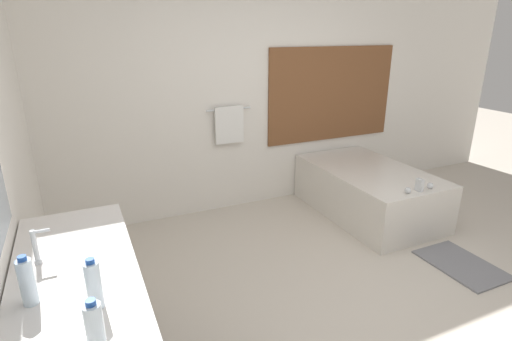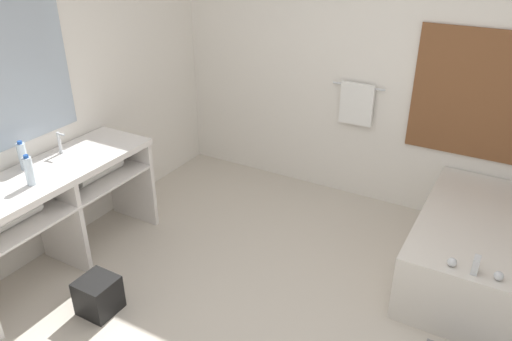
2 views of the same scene
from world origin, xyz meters
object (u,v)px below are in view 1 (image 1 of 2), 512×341
at_px(bathtub, 368,189).
at_px(water_bottle_1, 95,331).
at_px(water_bottle_3, 27,282).
at_px(water_bottle_2, 94,285).

height_order(bathtub, water_bottle_1, water_bottle_1).
bearing_deg(water_bottle_3, water_bottle_2, -29.34).
bearing_deg(water_bottle_2, bathtub, 30.51).
xyz_separation_m(water_bottle_1, water_bottle_3, (-0.24, 0.43, -0.01)).
bearing_deg(water_bottle_1, water_bottle_3, 118.50).
relative_size(bathtub, water_bottle_1, 6.53).
xyz_separation_m(water_bottle_1, water_bottle_2, (0.01, 0.29, -0.01)).
distance_m(water_bottle_1, water_bottle_3, 0.49).
relative_size(water_bottle_2, water_bottle_3, 1.01).
height_order(bathtub, water_bottle_2, water_bottle_2).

